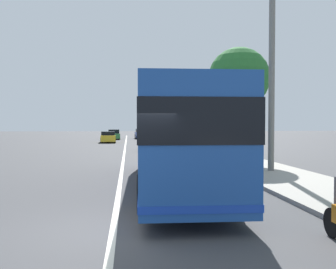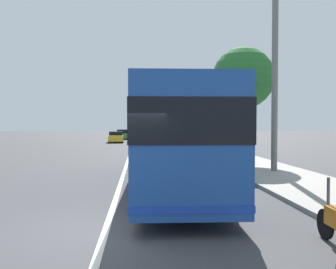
% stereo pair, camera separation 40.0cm
% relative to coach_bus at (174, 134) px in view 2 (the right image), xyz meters
% --- Properties ---
extents(ground_plane, '(220.00, 220.00, 0.00)m').
position_rel_coach_bus_xyz_m(ground_plane, '(-5.29, 1.98, -1.91)').
color(ground_plane, '#424244').
extents(sidewalk_curb, '(110.00, 3.60, 0.14)m').
position_rel_coach_bus_xyz_m(sidewalk_curb, '(4.71, -4.78, -1.84)').
color(sidewalk_curb, '#9E998E').
rests_on(sidewalk_curb, ground).
extents(lane_divider_line, '(110.00, 0.16, 0.01)m').
position_rel_coach_bus_xyz_m(lane_divider_line, '(4.71, 1.98, -1.91)').
color(lane_divider_line, silver).
rests_on(lane_divider_line, ground).
extents(coach_bus, '(12.62, 2.99, 3.37)m').
position_rel_coach_bus_xyz_m(coach_bus, '(0.00, 0.00, 0.00)').
color(coach_bus, '#1E4C9E').
rests_on(coach_bus, ground).
extents(car_behind_bus, '(4.20, 2.04, 1.37)m').
position_rel_coach_bus_xyz_m(car_behind_bus, '(32.34, 4.18, -1.25)').
color(car_behind_bus, gold).
rests_on(car_behind_bus, ground).
extents(car_far_distant, '(4.23, 2.07, 1.44)m').
position_rel_coach_bus_xyz_m(car_far_distant, '(17.26, -0.69, -1.22)').
color(car_far_distant, '#2D7238').
rests_on(car_far_distant, ground).
extents(car_oncoming, '(4.59, 2.02, 1.48)m').
position_rel_coach_bus_xyz_m(car_oncoming, '(42.12, 3.85, -1.21)').
color(car_oncoming, '#2D7238').
rests_on(car_oncoming, ground).
extents(car_side_street, '(4.09, 1.98, 1.53)m').
position_rel_coach_bus_xyz_m(car_side_street, '(43.81, -0.32, -1.19)').
color(car_side_street, navy).
rests_on(car_side_street, ground).
extents(roadside_tree_mid_block, '(3.52, 3.52, 6.68)m').
position_rel_coach_bus_xyz_m(roadside_tree_mid_block, '(7.11, -4.65, 2.96)').
color(roadside_tree_mid_block, brown).
rests_on(roadside_tree_mid_block, ground).
extents(utility_pole, '(0.28, 0.28, 8.38)m').
position_rel_coach_bus_xyz_m(utility_pole, '(2.98, -4.93, 2.28)').
color(utility_pole, slate).
rests_on(utility_pole, ground).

